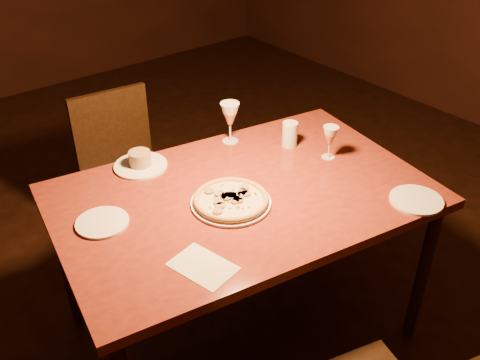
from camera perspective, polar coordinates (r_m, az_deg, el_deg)
floor at (r=2.86m, az=-1.15°, el=-14.21°), size 7.00×7.00×0.00m
dining_table at (r=2.29m, az=0.28°, el=-2.81°), size 1.69×1.24×0.83m
chair_far at (r=3.11m, az=-12.26°, el=1.60°), size 0.49×0.49×0.92m
pizza_plate at (r=2.17m, az=-0.98°, el=-2.15°), size 0.33×0.33×0.04m
ramekin_saucer at (r=2.45m, az=-10.60°, el=1.90°), size 0.24×0.24×0.08m
wine_glass_far at (r=2.58m, az=-1.07°, el=6.13°), size 0.09×0.09×0.20m
wine_glass_right at (r=2.49m, az=9.55°, el=3.98°), size 0.07×0.07×0.16m
water_tumbler at (r=2.57m, az=5.33°, el=4.89°), size 0.07×0.07×0.12m
side_plate_left at (r=2.14m, az=-14.48°, el=-4.41°), size 0.21×0.21×0.01m
side_plate_near at (r=2.31m, az=18.29°, el=-2.05°), size 0.22×0.22×0.01m
menu_card at (r=1.89m, az=-3.99°, el=-9.16°), size 0.20×0.25×0.00m
pendant_light at (r=1.93m, az=0.35°, el=17.30°), size 0.12×0.12×0.12m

